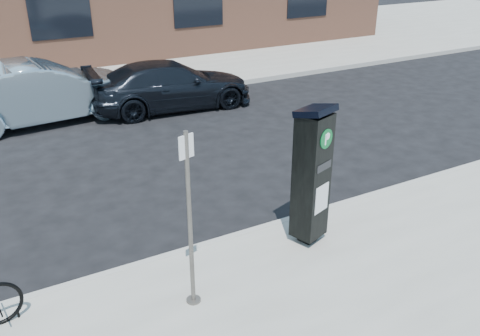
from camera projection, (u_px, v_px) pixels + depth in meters
ground at (234, 242)px, 8.02m from camera, size 120.00×120.00×0.00m
sidewalk_far at (57, 61)px, 19.10m from camera, size 60.00×12.00×0.15m
curb_near at (234, 239)px, 7.97m from camera, size 60.00×0.12×0.16m
curb_far at (99, 103)px, 14.35m from camera, size 60.00×0.12×0.16m
parking_kiosk at (312, 175)px, 7.35m from camera, size 0.61×0.58×2.17m
sign_pole at (190, 223)px, 6.03m from camera, size 0.20×0.19×2.33m
car_silver at (41, 92)px, 12.87m from camera, size 4.88×2.05×1.57m
car_dark at (171, 85)px, 13.96m from camera, size 4.63×2.15×1.31m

